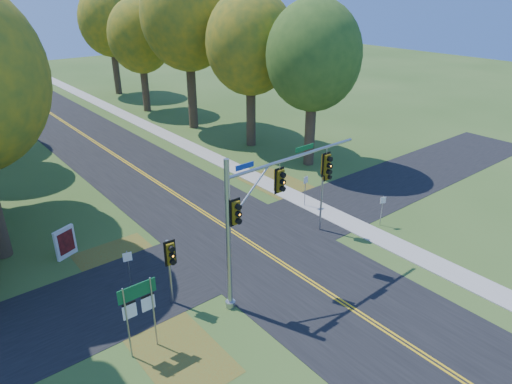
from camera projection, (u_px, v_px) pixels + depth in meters
ground at (271, 257)px, 24.70m from camera, size 160.00×160.00×0.00m
road_main at (271, 256)px, 24.69m from camera, size 8.00×160.00×0.02m
road_cross at (249, 242)px, 26.11m from camera, size 60.00×6.00×0.02m
centerline_left at (270, 257)px, 24.63m from camera, size 0.10×160.00×0.01m
centerline_right at (273, 256)px, 24.74m from camera, size 0.10×160.00×0.01m
sidewalk_east at (347, 222)px, 28.23m from camera, size 1.60×160.00×0.06m
leaf_patch_w_near at (127, 267)px, 23.80m from camera, size 4.00×6.00×0.00m
leaf_patch_e at (288, 189)px, 32.83m from camera, size 3.50×8.00×0.00m
leaf_patch_w_far at (179, 352)px, 18.28m from camera, size 3.00×5.00×0.00m
tree_e_a at (314, 56)px, 33.96m from camera, size 7.20×7.20×12.73m
tree_e_b at (251, 43)px, 38.28m from camera, size 7.60×7.60×13.33m
tree_e_c at (188, 17)px, 42.65m from camera, size 8.80×8.80×15.79m
tree_e_d at (140, 36)px, 49.79m from camera, size 7.00×7.00×12.32m
tree_e_e at (110, 21)px, 57.65m from camera, size 7.80×7.80×13.74m
traffic_mast at (264, 204)px, 20.07m from camera, size 7.95×0.76×7.21m
east_signal_pole at (326, 179)px, 25.90m from camera, size 0.51×0.60×4.44m
ped_signal_pole at (170, 258)px, 19.93m from camera, size 0.54×0.62×3.42m
route_sign_cluster at (139, 304)px, 17.44m from camera, size 1.54×0.10×3.30m
info_kiosk at (65, 243)px, 24.38m from camera, size 1.21×0.63×1.72m
reg_sign_e_north at (305, 185)px, 29.71m from camera, size 0.42×0.09×2.19m
reg_sign_e_south at (382, 205)px, 27.38m from camera, size 0.36×0.16×1.95m
reg_sign_w at (128, 264)px, 21.37m from camera, size 0.42×0.12×2.20m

